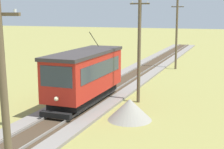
# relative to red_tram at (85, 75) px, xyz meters

# --- Properties ---
(red_tram) EXTENTS (2.60, 8.54, 4.79)m
(red_tram) POSITION_rel_red_tram_xyz_m (0.00, 0.00, 0.00)
(red_tram) COLOR red
(red_tram) RESTS_ON rail_right
(utility_pole_foreground) EXTENTS (1.40, 0.46, 7.28)m
(utility_pole_foreground) POSITION_rel_red_tram_xyz_m (3.24, -12.77, 1.54)
(utility_pole_foreground) COLOR brown
(utility_pole_foreground) RESTS_ON ground
(utility_pole_near_tram) EXTENTS (1.40, 0.33, 8.00)m
(utility_pole_near_tram) POSITION_rel_red_tram_xyz_m (3.24, 2.15, 1.90)
(utility_pole_near_tram) COLOR brown
(utility_pole_near_tram) RESTS_ON ground
(utility_pole_mid) EXTENTS (1.40, 0.40, 8.01)m
(utility_pole_mid) POSITION_rel_red_tram_xyz_m (3.24, 17.64, 1.91)
(utility_pole_mid) COLOR brown
(utility_pole_mid) RESTS_ON ground
(gravel_pile) EXTENTS (2.70, 2.70, 1.31)m
(gravel_pile) POSITION_rel_red_tram_xyz_m (3.88, -2.04, -1.54)
(gravel_pile) COLOR gray
(gravel_pile) RESTS_ON ground
(track_worker) EXTENTS (0.36, 0.44, 1.78)m
(track_worker) POSITION_rel_red_tram_xyz_m (-2.63, -5.43, -1.21)
(track_worker) COLOR navy
(track_worker) RESTS_ON ground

